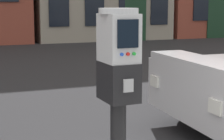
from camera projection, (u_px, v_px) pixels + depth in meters
The scene contains 1 object.
parking_meter_twin_adjacent at pixel (118, 89), 2.19m from camera, with size 0.23×0.26×1.44m.
Camera 1 is at (-0.91, -2.23, 1.60)m, focal length 63.41 mm.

